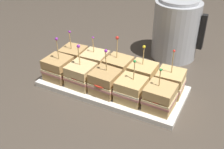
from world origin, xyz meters
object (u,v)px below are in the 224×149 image
Objects in this scene: sandwich_front_center at (106,82)px; sandwich_front_right at (131,90)px; sandwich_back_far_right at (170,82)px; kettle_steel at (176,29)px; sandwich_back_left at (95,63)px; sandwich_front_left at (81,75)px; sandwich_back_right at (143,75)px; sandwich_front_far_right at (160,98)px; serving_platter at (112,86)px; sandwich_front_far_left at (58,68)px; sandwich_back_center at (118,68)px; sandwich_back_far_left at (74,57)px.

sandwich_front_center is 1.09× the size of sandwich_front_right.
kettle_steel is at bearing 103.90° from sandwich_back_far_right.
sandwich_front_center reaches higher than sandwich_back_left.
sandwich_back_far_right is at bearing 43.72° from sandwich_front_right.
sandwich_front_left is 0.21m from sandwich_back_right.
sandwich_front_right is 1.03× the size of sandwich_front_far_right.
sandwich_front_left reaches higher than sandwich_front_right.
sandwich_front_center is 0.41m from kettle_steel.
sandwich_back_right is at bearing 179.60° from sandwich_back_far_right.
serving_platter is 3.22× the size of sandwich_front_center.
sandwich_front_right is (0.09, -0.05, 0.05)m from serving_platter.
sandwich_front_left is 1.11× the size of sandwich_front_far_right.
sandwich_front_left is at bearing -118.67° from kettle_steel.
sandwich_front_far_right is (0.19, 0.00, -0.00)m from sandwich_front_center.
sandwich_back_left is (-0.09, 0.05, 0.05)m from serving_platter.
sandwich_front_far_right is 0.99× the size of sandwich_back_left.
sandwich_front_far_left reaches higher than sandwich_front_right.
sandwich_front_far_right is 0.09m from sandwich_back_far_right.
sandwich_back_left is (-0.19, 0.09, 0.00)m from sandwich_front_right.
sandwich_front_left is (0.10, -0.00, 0.00)m from sandwich_front_far_left.
sandwich_back_far_right is (0.10, -0.00, 0.00)m from sandwich_back_right.
sandwich_front_center is at bearing -106.87° from kettle_steel.
sandwich_front_far_right is at bearing -0.16° from sandwich_front_far_left.
sandwich_back_center is 0.60× the size of kettle_steel.
sandwich_back_left is at bearing 179.99° from sandwich_back_right.
serving_platter is at bearing 28.09° from sandwich_front_left.
sandwich_front_right is at bearing -136.28° from sandwich_back_far_right.
sandwich_front_left is at bearing -179.43° from sandwich_front_right.
sandwich_back_far_right reaches higher than sandwich_front_far_right.
serving_platter is 0.20m from sandwich_back_far_left.
sandwich_front_far_left reaches higher than sandwich_back_right.
sandwich_front_far_left is 1.00× the size of sandwich_back_far_right.
sandwich_front_right is (0.09, 0.00, -0.00)m from sandwich_front_center.
kettle_steel is at bearing 67.29° from sandwich_back_center.
serving_platter is at bearing 14.03° from sandwich_front_far_left.
sandwich_back_center is (-0.19, 0.10, 0.00)m from sandwich_front_far_right.
sandwich_front_far_left is 1.09× the size of sandwich_back_far_left.
serving_platter is 0.38m from kettle_steel.
sandwich_front_right is at bearing -19.06° from sandwich_back_far_left.
sandwich_back_center is at bearing 92.21° from sandwich_front_center.
sandwich_back_far_right is (0.38, -0.00, 0.00)m from sandwich_back_far_left.
sandwich_back_far_right is at bearing 26.75° from sandwich_front_center.
kettle_steel is at bearing 85.13° from sandwich_back_right.
serving_platter is at bearing 152.67° from sandwich_front_right.
sandwich_back_far_left is 0.38m from sandwich_back_far_right.
kettle_steel is (0.03, 0.39, 0.07)m from sandwich_front_right.
sandwich_front_right is 0.30m from sandwich_back_far_left.
sandwich_back_far_left is at bearing 179.42° from sandwich_back_center.
sandwich_back_right is 0.56× the size of kettle_steel.
sandwich_front_right reaches higher than sandwich_back_left.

